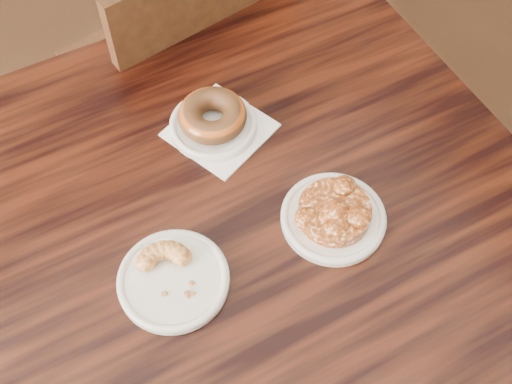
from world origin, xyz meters
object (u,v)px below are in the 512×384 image
cafe_table (248,312)px  chair_far (173,69)px  apple_fritter (335,210)px  glazed_donut (212,115)px  cruller_fragment (172,275)px

cafe_table → chair_far: bearing=79.4°
apple_fritter → cafe_table: bearing=150.9°
glazed_donut → apple_fritter: 0.27m
cafe_table → cruller_fragment: cruller_fragment is taller
glazed_donut → cruller_fragment: bearing=-129.5°
chair_far → glazed_donut: chair_far is taller
chair_far → apple_fritter: bearing=81.3°
apple_fritter → cruller_fragment: 0.27m
chair_far → apple_fritter: 0.77m
glazed_donut → cruller_fragment: (-0.19, -0.23, -0.01)m
cafe_table → glazed_donut: glazed_donut is taller
cruller_fragment → cafe_table: bearing=14.6°
apple_fritter → cruller_fragment: bearing=173.7°
cafe_table → cruller_fragment: size_ratio=9.50×
glazed_donut → cafe_table: bearing=-102.7°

